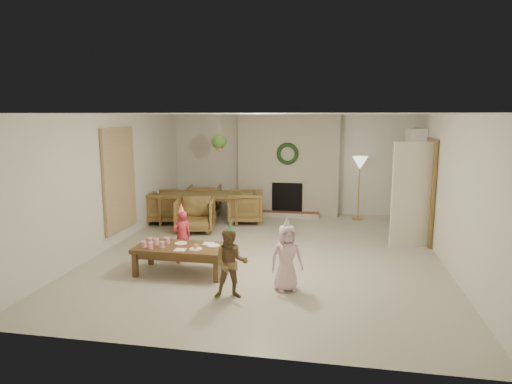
% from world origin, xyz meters
% --- Properties ---
extents(floor, '(7.00, 7.00, 0.00)m').
position_xyz_m(floor, '(0.00, 0.00, 0.00)').
color(floor, '#B7B29E').
rests_on(floor, ground).
extents(ceiling, '(7.00, 7.00, 0.00)m').
position_xyz_m(ceiling, '(0.00, 0.00, 2.50)').
color(ceiling, white).
rests_on(ceiling, wall_back).
extents(wall_back, '(7.00, 0.00, 7.00)m').
position_xyz_m(wall_back, '(0.00, 3.50, 1.25)').
color(wall_back, silver).
rests_on(wall_back, floor).
extents(wall_front, '(7.00, 0.00, 7.00)m').
position_xyz_m(wall_front, '(0.00, -3.50, 1.25)').
color(wall_front, silver).
rests_on(wall_front, floor).
extents(wall_left, '(0.00, 7.00, 7.00)m').
position_xyz_m(wall_left, '(-3.00, 0.00, 1.25)').
color(wall_left, silver).
rests_on(wall_left, floor).
extents(wall_right, '(0.00, 7.00, 7.00)m').
position_xyz_m(wall_right, '(3.00, 0.00, 1.25)').
color(wall_right, silver).
rests_on(wall_right, floor).
extents(fireplace_mass, '(2.50, 0.40, 2.50)m').
position_xyz_m(fireplace_mass, '(0.00, 3.30, 1.25)').
color(fireplace_mass, '#581F17').
rests_on(fireplace_mass, floor).
extents(fireplace_hearth, '(1.60, 0.30, 0.12)m').
position_xyz_m(fireplace_hearth, '(0.00, 2.95, 0.06)').
color(fireplace_hearth, maroon).
rests_on(fireplace_hearth, floor).
extents(fireplace_firebox, '(0.75, 0.12, 0.75)m').
position_xyz_m(fireplace_firebox, '(0.00, 3.12, 0.45)').
color(fireplace_firebox, black).
rests_on(fireplace_firebox, floor).
extents(fireplace_wreath, '(0.54, 0.10, 0.54)m').
position_xyz_m(fireplace_wreath, '(0.00, 3.07, 1.55)').
color(fireplace_wreath, '#143714').
rests_on(fireplace_wreath, fireplace_mass).
extents(floor_lamp_base, '(0.28, 0.28, 0.03)m').
position_xyz_m(floor_lamp_base, '(1.73, 3.00, 0.02)').
color(floor_lamp_base, gold).
rests_on(floor_lamp_base, floor).
extents(floor_lamp_post, '(0.03, 0.03, 1.36)m').
position_xyz_m(floor_lamp_post, '(1.73, 3.00, 0.71)').
color(floor_lamp_post, gold).
rests_on(floor_lamp_post, floor).
extents(floor_lamp_shade, '(0.36, 0.36, 0.30)m').
position_xyz_m(floor_lamp_shade, '(1.73, 3.00, 1.36)').
color(floor_lamp_shade, beige).
rests_on(floor_lamp_shade, floor_lamp_post).
extents(bookshelf_carcass, '(0.30, 1.00, 2.20)m').
position_xyz_m(bookshelf_carcass, '(2.84, 2.30, 1.10)').
color(bookshelf_carcass, white).
rests_on(bookshelf_carcass, floor).
extents(bookshelf_shelf_a, '(0.30, 0.92, 0.03)m').
position_xyz_m(bookshelf_shelf_a, '(2.82, 2.30, 0.45)').
color(bookshelf_shelf_a, white).
rests_on(bookshelf_shelf_a, bookshelf_carcass).
extents(bookshelf_shelf_b, '(0.30, 0.92, 0.03)m').
position_xyz_m(bookshelf_shelf_b, '(2.82, 2.30, 0.85)').
color(bookshelf_shelf_b, white).
rests_on(bookshelf_shelf_b, bookshelf_carcass).
extents(bookshelf_shelf_c, '(0.30, 0.92, 0.03)m').
position_xyz_m(bookshelf_shelf_c, '(2.82, 2.30, 1.25)').
color(bookshelf_shelf_c, white).
rests_on(bookshelf_shelf_c, bookshelf_carcass).
extents(bookshelf_shelf_d, '(0.30, 0.92, 0.03)m').
position_xyz_m(bookshelf_shelf_d, '(2.82, 2.30, 1.65)').
color(bookshelf_shelf_d, white).
rests_on(bookshelf_shelf_d, bookshelf_carcass).
extents(books_row_lower, '(0.20, 0.40, 0.24)m').
position_xyz_m(books_row_lower, '(2.80, 2.15, 0.59)').
color(books_row_lower, maroon).
rests_on(books_row_lower, bookshelf_shelf_a).
extents(books_row_mid, '(0.20, 0.44, 0.24)m').
position_xyz_m(books_row_mid, '(2.80, 2.35, 0.99)').
color(books_row_mid, '#245484').
rests_on(books_row_mid, bookshelf_shelf_b).
extents(books_row_upper, '(0.20, 0.36, 0.22)m').
position_xyz_m(books_row_upper, '(2.80, 2.20, 1.38)').
color(books_row_upper, '#AE9725').
rests_on(books_row_upper, bookshelf_shelf_c).
extents(door_frame, '(0.05, 0.86, 2.04)m').
position_xyz_m(door_frame, '(2.96, 1.20, 1.02)').
color(door_frame, brown).
rests_on(door_frame, floor).
extents(door_leaf, '(0.77, 0.32, 2.00)m').
position_xyz_m(door_leaf, '(2.58, 0.82, 1.00)').
color(door_leaf, beige).
rests_on(door_leaf, floor).
extents(curtain_panel, '(0.06, 1.20, 2.00)m').
position_xyz_m(curtain_panel, '(-2.96, 0.20, 1.25)').
color(curtain_panel, tan).
rests_on(curtain_panel, wall_left).
extents(dining_table, '(2.06, 1.38, 0.67)m').
position_xyz_m(dining_table, '(-1.92, 2.03, 0.34)').
color(dining_table, brown).
rests_on(dining_table, floor).
extents(dining_chair_near, '(0.92, 0.94, 0.74)m').
position_xyz_m(dining_chair_near, '(-1.77, 1.21, 0.37)').
color(dining_chair_near, brown).
rests_on(dining_chair_near, floor).
extents(dining_chair_far, '(0.92, 0.94, 0.74)m').
position_xyz_m(dining_chair_far, '(-2.06, 2.86, 0.37)').
color(dining_chair_far, brown).
rests_on(dining_chair_far, floor).
extents(dining_chair_left, '(0.94, 0.92, 0.74)m').
position_xyz_m(dining_chair_left, '(-2.74, 1.89, 0.37)').
color(dining_chair_left, brown).
rests_on(dining_chair_left, floor).
extents(dining_chair_right, '(0.94, 0.92, 0.74)m').
position_xyz_m(dining_chair_right, '(-0.88, 2.22, 0.37)').
color(dining_chair_right, brown).
rests_on(dining_chair_right, floor).
extents(hanging_plant_cord, '(0.01, 0.01, 0.70)m').
position_xyz_m(hanging_plant_cord, '(-1.30, 1.50, 2.15)').
color(hanging_plant_cord, tan).
rests_on(hanging_plant_cord, ceiling).
extents(hanging_plant_pot, '(0.16, 0.16, 0.12)m').
position_xyz_m(hanging_plant_pot, '(-1.30, 1.50, 1.80)').
color(hanging_plant_pot, '#9D5332').
rests_on(hanging_plant_pot, hanging_plant_cord).
extents(hanging_plant_foliage, '(0.32, 0.32, 0.32)m').
position_xyz_m(hanging_plant_foliage, '(-1.30, 1.50, 1.92)').
color(hanging_plant_foliage, '#2B4F1A').
rests_on(hanging_plant_foliage, hanging_plant_pot).
extents(coffee_table_top, '(1.43, 0.72, 0.07)m').
position_xyz_m(coffee_table_top, '(-1.20, -1.26, 0.41)').
color(coffee_table_top, brown).
rests_on(coffee_table_top, floor).
extents(coffee_table_apron, '(1.32, 0.61, 0.09)m').
position_xyz_m(coffee_table_apron, '(-1.20, -1.26, 0.33)').
color(coffee_table_apron, brown).
rests_on(coffee_table_apron, floor).
extents(coffee_leg_fl, '(0.08, 0.08, 0.37)m').
position_xyz_m(coffee_leg_fl, '(-1.85, -1.55, 0.19)').
color(coffee_leg_fl, brown).
rests_on(coffee_leg_fl, floor).
extents(coffee_leg_fr, '(0.08, 0.08, 0.37)m').
position_xyz_m(coffee_leg_fr, '(-0.55, -1.55, 0.19)').
color(coffee_leg_fr, brown).
rests_on(coffee_leg_fr, floor).
extents(coffee_leg_bl, '(0.08, 0.08, 0.37)m').
position_xyz_m(coffee_leg_bl, '(-1.85, -0.97, 0.19)').
color(coffee_leg_bl, brown).
rests_on(coffee_leg_bl, floor).
extents(coffee_leg_br, '(0.08, 0.08, 0.37)m').
position_xyz_m(coffee_leg_br, '(-0.55, -0.97, 0.19)').
color(coffee_leg_br, brown).
rests_on(coffee_leg_br, floor).
extents(cup_a, '(0.08, 0.08, 0.10)m').
position_xyz_m(cup_a, '(-1.75, -1.43, 0.49)').
color(cup_a, white).
rests_on(cup_a, coffee_table_top).
extents(cup_b, '(0.08, 0.08, 0.10)m').
position_xyz_m(cup_b, '(-1.75, -1.21, 0.49)').
color(cup_b, white).
rests_on(cup_b, coffee_table_top).
extents(cup_c, '(0.08, 0.08, 0.10)m').
position_xyz_m(cup_c, '(-1.62, -1.48, 0.49)').
color(cup_c, white).
rests_on(cup_c, coffee_table_top).
extents(cup_d, '(0.08, 0.08, 0.10)m').
position_xyz_m(cup_d, '(-1.62, -1.26, 0.49)').
color(cup_d, white).
rests_on(cup_d, coffee_table_top).
extents(cup_e, '(0.08, 0.08, 0.10)m').
position_xyz_m(cup_e, '(-1.47, -1.39, 0.49)').
color(cup_e, white).
rests_on(cup_e, coffee_table_top).
extents(cup_f, '(0.08, 0.08, 0.10)m').
position_xyz_m(cup_f, '(-1.47, -1.17, 0.49)').
color(cup_f, white).
rests_on(cup_f, coffee_table_top).
extents(plate_a, '(0.20, 0.20, 0.01)m').
position_xyz_m(plate_a, '(-1.26, -1.13, 0.45)').
color(plate_a, white).
rests_on(plate_a, coffee_table_top).
extents(plate_b, '(0.20, 0.20, 0.01)m').
position_xyz_m(plate_b, '(-0.93, -1.37, 0.45)').
color(plate_b, white).
rests_on(plate_b, coffee_table_top).
extents(plate_c, '(0.20, 0.20, 0.01)m').
position_xyz_m(plate_c, '(-0.70, -1.15, 0.45)').
color(plate_c, white).
rests_on(plate_c, coffee_table_top).
extents(food_scoop, '(0.08, 0.08, 0.08)m').
position_xyz_m(food_scoop, '(-0.93, -1.37, 0.49)').
color(food_scoop, tan).
rests_on(food_scoop, plate_b).
extents(napkin_left, '(0.17, 0.17, 0.01)m').
position_xyz_m(napkin_left, '(-1.15, -1.46, 0.44)').
color(napkin_left, '#FFBBC8').
rests_on(napkin_left, coffee_table_top).
extents(napkin_right, '(0.17, 0.17, 0.01)m').
position_xyz_m(napkin_right, '(-0.81, -1.06, 0.44)').
color(napkin_right, '#FFBBC8').
rests_on(napkin_right, coffee_table_top).
extents(child_red, '(0.39, 0.38, 0.90)m').
position_xyz_m(child_red, '(-1.36, -0.78, 0.45)').
color(child_red, '#B82734').
rests_on(child_red, floor).
extents(party_hat_red, '(0.16, 0.16, 0.17)m').
position_xyz_m(party_hat_red, '(-1.36, -0.78, 0.94)').
color(party_hat_red, '#F6BC52').
rests_on(party_hat_red, child_red).
extents(child_plaid, '(0.54, 0.46, 0.97)m').
position_xyz_m(child_plaid, '(-0.20, -2.07, 0.49)').
color(child_plaid, brown).
rests_on(child_plaid, floor).
extents(party_hat_plaid, '(0.13, 0.13, 0.16)m').
position_xyz_m(party_hat_plaid, '(-0.20, -2.07, 1.01)').
color(party_hat_plaid, '#48A866').
rests_on(party_hat_plaid, child_plaid).
extents(child_pink, '(0.55, 0.47, 0.96)m').
position_xyz_m(child_pink, '(0.51, -1.66, 0.48)').
color(child_pink, '#F2C2D0').
rests_on(child_pink, floor).
extents(party_hat_pink, '(0.15, 0.15, 0.17)m').
position_xyz_m(party_hat_pink, '(0.51, -1.66, 1.00)').
color(party_hat_pink, '#B9BBC0').
rests_on(party_hat_pink, child_pink).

